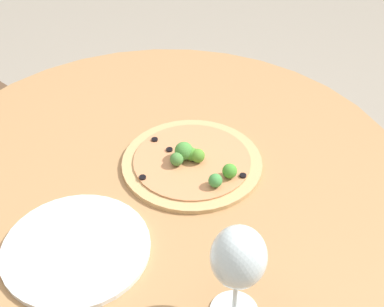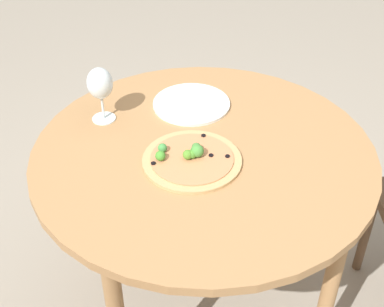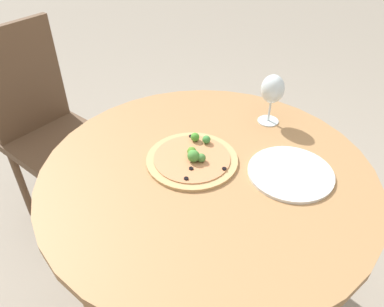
{
  "view_description": "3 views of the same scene",
  "coord_description": "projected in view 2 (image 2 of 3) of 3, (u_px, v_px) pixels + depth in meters",
  "views": [
    {
      "loc": [
        0.46,
        -0.7,
        1.48
      ],
      "look_at": [
        0.05,
        0.05,
        0.78
      ],
      "focal_mm": 50.0,
      "sensor_mm": 36.0,
      "label": 1
    },
    {
      "loc": [
        0.32,
        1.26,
        1.73
      ],
      "look_at": [
        0.05,
        0.05,
        0.78
      ],
      "focal_mm": 50.0,
      "sensor_mm": 36.0,
      "label": 2
    },
    {
      "loc": [
        -0.89,
        0.05,
        1.51
      ],
      "look_at": [
        0.05,
        0.05,
        0.78
      ],
      "focal_mm": 35.0,
      "sensor_mm": 36.0,
      "label": 3
    }
  ],
  "objects": [
    {
      "name": "wine_glass",
      "position": [
        100.0,
        85.0,
        1.68
      ],
      "size": [
        0.08,
        0.08,
        0.19
      ],
      "color": "silver",
      "rests_on": "dining_table"
    },
    {
      "name": "ground_plane",
      "position": [
        201.0,
        302.0,
        2.08
      ],
      "size": [
        12.0,
        12.0,
        0.0
      ],
      "primitive_type": "plane",
      "color": "gray"
    },
    {
      "name": "plate_near",
      "position": [
        191.0,
        104.0,
        1.83
      ],
      "size": [
        0.26,
        0.26,
        0.01
      ],
      "color": "silver",
      "rests_on": "dining_table"
    },
    {
      "name": "pizza",
      "position": [
        191.0,
        159.0,
        1.58
      ],
      "size": [
        0.3,
        0.3,
        0.05
      ],
      "color": "tan",
      "rests_on": "dining_table"
    },
    {
      "name": "dining_table",
      "position": [
        203.0,
        171.0,
        1.68
      ],
      "size": [
        1.05,
        1.05,
        0.75
      ],
      "color": "#A87A4C",
      "rests_on": "ground_plane"
    }
  ]
}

